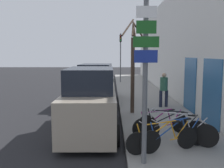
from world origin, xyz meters
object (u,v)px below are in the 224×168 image
(bicycle_4, at_px, (162,124))
(signpost, at_px, (146,76))
(parked_car_0, at_px, (92,103))
(traffic_light, at_px, (121,51))
(bicycle_2, at_px, (177,130))
(pedestrian_near, at_px, (164,87))
(parked_car_1, at_px, (97,86))
(bicycle_0, at_px, (164,139))
(bicycle_1, at_px, (176,136))
(bicycle_3, at_px, (172,126))
(street_tree, at_px, (133,66))

(bicycle_4, bearing_deg, signpost, 138.00)
(parked_car_0, distance_m, traffic_light, 14.78)
(bicycle_2, xyz_separation_m, bicycle_4, (-0.30, 0.70, -0.03))
(pedestrian_near, bearing_deg, parked_car_1, 148.55)
(signpost, height_order, traffic_light, traffic_light)
(bicycle_0, distance_m, parked_car_1, 7.70)
(signpost, bearing_deg, parked_car_1, 101.61)
(parked_car_1, distance_m, traffic_light, 9.77)
(bicycle_4, bearing_deg, traffic_light, -17.33)
(pedestrian_near, distance_m, traffic_light, 11.28)
(bicycle_1, distance_m, bicycle_3, 0.93)
(bicycle_4, height_order, parked_car_0, parked_car_0)
(bicycle_1, relative_size, parked_car_0, 0.43)
(bicycle_0, xyz_separation_m, parked_car_0, (-2.11, 2.19, 0.54))
(traffic_light, bearing_deg, signpost, -90.08)
(bicycle_4, bearing_deg, parked_car_0, 50.86)
(bicycle_4, bearing_deg, parked_car_1, 2.34)
(bicycle_3, bearing_deg, parked_car_1, 49.76)
(signpost, xyz_separation_m, bicycle_3, (1.08, 1.81, -1.72))
(bicycle_0, relative_size, bicycle_2, 0.97)
(bicycle_2, bearing_deg, bicycle_0, 170.13)
(bicycle_0, xyz_separation_m, street_tree, (-0.45, 4.52, 1.72))
(parked_car_0, relative_size, pedestrian_near, 2.80)
(bicycle_1, xyz_separation_m, traffic_light, (-0.95, 16.59, 2.51))
(parked_car_0, bearing_deg, signpost, -62.99)
(bicycle_0, height_order, street_tree, street_tree)
(signpost, relative_size, traffic_light, 0.85)
(signpost, height_order, bicycle_2, signpost)
(bicycle_1, xyz_separation_m, parked_car_1, (-2.63, 7.18, 0.48))
(bicycle_2, bearing_deg, bicycle_1, -169.62)
(bicycle_4, bearing_deg, bicycle_0, 149.96)
(bicycle_0, bearing_deg, street_tree, -10.82)
(signpost, height_order, street_tree, street_tree)
(bicycle_2, height_order, street_tree, street_tree)
(signpost, height_order, bicycle_4, signpost)
(bicycle_1, bearing_deg, bicycle_3, -28.60)
(bicycle_2, relative_size, pedestrian_near, 1.24)
(bicycle_1, distance_m, street_tree, 4.75)
(bicycle_1, bearing_deg, bicycle_2, -39.03)
(bicycle_1, xyz_separation_m, pedestrian_near, (0.83, 5.61, 0.60))
(bicycle_4, relative_size, street_tree, 0.48)
(bicycle_0, bearing_deg, bicycle_2, -54.13)
(bicycle_2, distance_m, traffic_light, 16.29)
(bicycle_2, bearing_deg, parked_car_0, 88.29)
(bicycle_3, relative_size, pedestrian_near, 1.16)
(bicycle_0, relative_size, pedestrian_near, 1.20)
(bicycle_3, distance_m, pedestrian_near, 4.78)
(signpost, relative_size, street_tree, 0.93)
(bicycle_1, distance_m, bicycle_2, 0.56)
(bicycle_1, distance_m, parked_car_1, 7.66)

